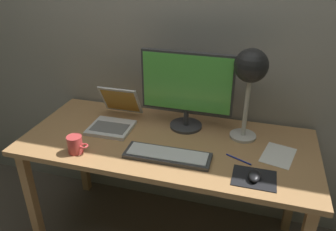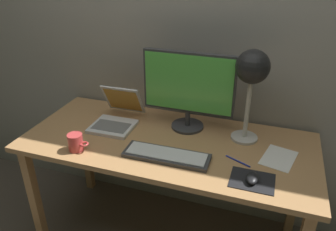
% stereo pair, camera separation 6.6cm
% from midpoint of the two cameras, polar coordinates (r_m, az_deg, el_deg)
% --- Properties ---
extents(back_wall, '(4.80, 0.06, 2.60)m').
position_cam_midpoint_polar(back_wall, '(1.98, 4.81, 15.72)').
color(back_wall, '#9E998E').
rests_on(back_wall, ground).
extents(desk, '(1.60, 0.70, 0.74)m').
position_cam_midpoint_polar(desk, '(1.86, 0.96, -6.38)').
color(desk, tan).
rests_on(desk, ground).
extents(monitor, '(0.52, 0.19, 0.45)m').
position_cam_midpoint_polar(monitor, '(1.84, 4.61, 4.96)').
color(monitor, '#38383A').
rests_on(monitor, desk).
extents(keyboard_main, '(0.44, 0.15, 0.03)m').
position_cam_midpoint_polar(keyboard_main, '(1.67, 0.88, -6.92)').
color(keyboard_main, '#38383A').
rests_on(keyboard_main, desk).
extents(laptop, '(0.25, 0.33, 0.21)m').
position_cam_midpoint_polar(laptop, '(1.99, -7.78, 0.35)').
color(laptop, silver).
rests_on(laptop, desk).
extents(desk_lamp, '(0.17, 0.17, 0.51)m').
position_cam_midpoint_polar(desk_lamp, '(1.73, 15.44, 7.18)').
color(desk_lamp, beige).
rests_on(desk_lamp, desk).
extents(mousepad, '(0.20, 0.16, 0.00)m').
position_cam_midpoint_polar(mousepad, '(1.58, 15.58, -10.81)').
color(mousepad, black).
rests_on(mousepad, desk).
extents(mouse, '(0.06, 0.10, 0.03)m').
position_cam_midpoint_polar(mouse, '(1.57, 15.60, -10.38)').
color(mouse, black).
rests_on(mouse, mousepad).
extents(coffee_mug, '(0.11, 0.08, 0.09)m').
position_cam_midpoint_polar(coffee_mug, '(1.77, -14.67, -4.53)').
color(coffee_mug, '#CC3F3F').
rests_on(coffee_mug, desk).
extents(paper_sheet_near_mouse, '(0.19, 0.24, 0.00)m').
position_cam_midpoint_polar(paper_sheet_near_mouse, '(1.77, 19.68, -6.95)').
color(paper_sheet_near_mouse, white).
rests_on(paper_sheet_near_mouse, desk).
extents(pen, '(0.13, 0.07, 0.01)m').
position_cam_midpoint_polar(pen, '(1.69, 13.14, -7.73)').
color(pen, '#2633A5').
rests_on(pen, desk).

